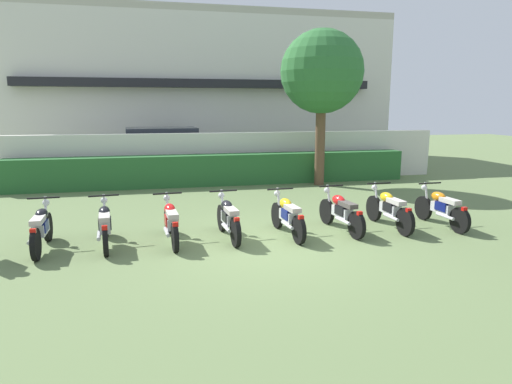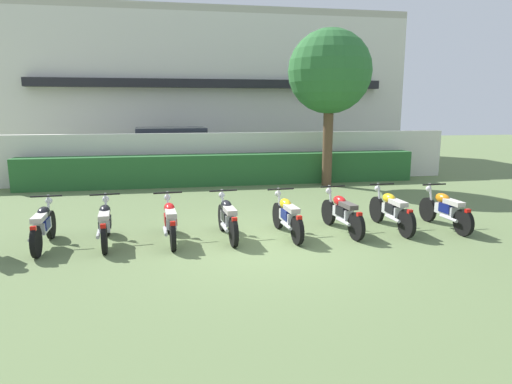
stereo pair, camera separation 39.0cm
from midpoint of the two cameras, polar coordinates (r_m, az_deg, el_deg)
ground at (r=9.02m, az=0.05°, el=-6.76°), size 60.00×60.00×0.00m
building at (r=23.28m, az=-8.19°, el=12.66°), size 18.12×6.50×6.99m
compound_wall at (r=16.42m, az=-5.98°, el=4.38°), size 17.22×0.30×1.78m
hedge_row at (r=15.78m, az=-5.65°, el=2.83°), size 13.77×0.70×1.07m
parked_car at (r=18.29m, az=-11.95°, el=5.02°), size 4.60×2.30×1.89m
tree_near_inspector at (r=15.76m, az=7.64°, el=14.78°), size 2.80×2.80×5.26m
motorcycle_in_row_0 at (r=9.61m, az=-26.65°, el=-4.08°), size 0.60×1.84×0.95m
motorcycle_in_row_1 at (r=9.41m, az=-19.75°, el=-3.89°), size 0.60×1.86×0.94m
motorcycle_in_row_2 at (r=9.29m, az=-11.95°, el=-3.66°), size 0.60×1.86×0.94m
motorcycle_in_row_3 at (r=9.37m, az=-4.74°, el=-3.29°), size 0.60×1.80×0.95m
motorcycle_in_row_4 at (r=9.57m, az=2.86°, el=-2.98°), size 0.60×1.85×0.95m
motorcycle_in_row_5 at (r=10.03m, az=9.65°, el=-2.46°), size 0.60×1.90×0.95m
motorcycle_in_row_6 at (r=10.53m, az=15.51°, el=-2.04°), size 0.60×1.95×0.96m
motorcycle_in_row_7 at (r=11.06m, az=21.52°, el=-1.85°), size 0.60×1.85×0.95m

